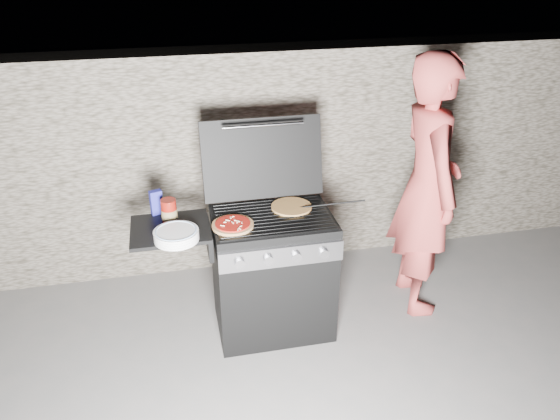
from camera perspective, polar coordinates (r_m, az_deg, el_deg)
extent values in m
plane|color=slate|center=(4.11, -0.70, -11.90)|extent=(50.00, 50.00, 0.00)
cube|color=gray|center=(4.55, -3.42, 5.33)|extent=(8.00, 0.35, 1.80)
cylinder|color=#E7B357|center=(3.71, 1.20, 0.34)|extent=(0.36, 0.36, 0.01)
cylinder|color=maroon|center=(3.60, -11.52, -0.06)|extent=(0.11, 0.11, 0.16)
cube|color=navy|center=(3.71, -12.79, 0.78)|extent=(0.09, 0.07, 0.17)
cylinder|color=white|center=(3.40, -10.78, -2.61)|extent=(0.35, 0.35, 0.06)
imported|color=#B23E3B|center=(4.03, 15.09, 2.33)|extent=(0.53, 0.74, 1.92)
cylinder|color=black|center=(3.68, 5.31, 0.63)|extent=(0.44, 0.15, 0.09)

